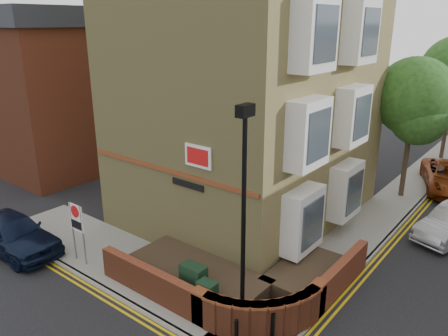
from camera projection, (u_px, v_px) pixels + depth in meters
ground at (171, 329)px, 12.35m from camera, size 120.00×120.00×0.00m
pavement_corner at (131, 265)px, 15.51m from camera, size 13.00×3.00×0.12m
pavement_main at (413, 185)px, 23.07m from camera, size 2.00×32.00×0.12m
kerb_side at (96, 284)px, 14.39m from camera, size 13.00×0.15×0.12m
kerb_main_near at (433, 189)px, 22.48m from camera, size 0.15×32.00×0.12m
yellow_lines_side at (89, 288)px, 14.22m from camera, size 13.00×0.28×0.01m
yellow_lines_main at (438, 191)px, 22.35m from camera, size 0.28×32.00×0.01m
corner_building at (254, 74)px, 17.99m from camera, size 8.95×10.40×13.60m
garden_wall at (226, 289)px, 14.21m from camera, size 6.80×6.00×1.20m
lamppost at (243, 223)px, 11.24m from camera, size 0.25×0.50×6.30m
utility_cabinet_large at (194, 283)px, 13.27m from camera, size 0.80×0.45×1.20m
utility_cabinet_small at (207, 299)px, 12.59m from camera, size 0.55×0.40×1.10m
bollard_near at (236, 335)px, 11.30m from camera, size 0.11×0.11×0.90m
bollard_far at (273, 328)px, 11.54m from camera, size 0.11×0.11×0.90m
zone_sign at (77, 223)px, 15.14m from camera, size 0.72×0.07×2.20m
side_building at (83, 88)px, 25.66m from camera, size 6.40×10.40×9.00m
tree_near at (414, 103)px, 20.13m from camera, size 3.64×3.65×6.70m
navy_hatchback at (12, 233)px, 16.33m from camera, size 4.53×2.06×1.51m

